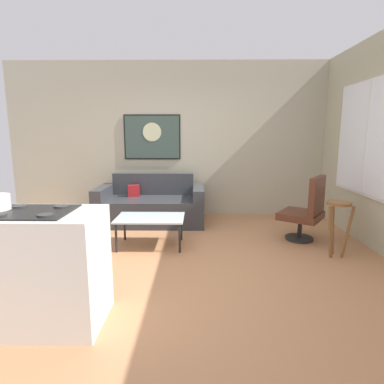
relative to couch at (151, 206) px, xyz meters
name	(u,v)px	position (x,y,z in m)	size (l,w,h in m)	color
ground	(174,266)	(0.51, -1.80, -0.30)	(6.40, 6.40, 0.04)	#B1774E
back_wall	(182,140)	(0.51, 0.63, 1.12)	(6.40, 0.05, 2.80)	#ADA88F
couch	(151,206)	(0.00, 0.00, 0.00)	(1.80, 0.90, 0.82)	#303237
coffee_table	(150,220)	(0.15, -1.18, 0.09)	(0.91, 0.59, 0.41)	silver
armchair	(307,211)	(2.34, -0.93, 0.16)	(0.76, 0.77, 0.94)	black
bar_stool	(338,216)	(2.52, -1.53, 0.23)	(0.34, 0.33, 0.70)	brown
kitchen_counter	(1,268)	(-0.77, -2.98, 0.18)	(1.60, 0.61, 0.94)	silver
wall_painting	(152,137)	(-0.04, 0.58, 1.17)	(1.04, 0.03, 0.81)	black
window	(366,138)	(3.10, -0.90, 1.17)	(0.03, 1.64, 1.57)	silver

